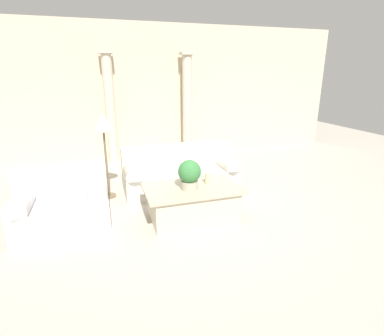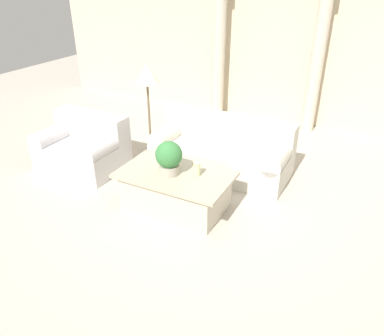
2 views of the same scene
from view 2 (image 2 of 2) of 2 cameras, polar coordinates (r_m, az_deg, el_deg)
ground_plane at (r=5.10m, az=0.77°, el=-4.12°), size 16.00×16.00×0.00m
wall_back at (r=7.51m, az=12.96°, el=18.93°), size 10.00×0.06×3.20m
sofa_long at (r=5.61m, az=4.67°, el=2.73°), size 2.02×0.87×0.79m
loveseat at (r=5.93m, az=-16.17°, el=3.24°), size 1.24×0.87×0.79m
coffee_table at (r=4.74m, az=-2.52°, el=-3.35°), size 1.40×0.82×0.49m
potted_plant at (r=4.51m, az=-3.54°, el=1.66°), size 0.33×0.33×0.42m
pillar_candle at (r=4.53m, az=0.77°, el=-0.16°), size 0.08×0.08×0.17m
floor_lamp at (r=5.86m, az=-6.87°, el=13.40°), size 0.37×0.37×1.47m
column_left at (r=7.63m, az=4.16°, el=17.33°), size 0.32×0.32×2.53m
column_right at (r=7.11m, az=18.52°, el=15.22°), size 0.32×0.32×2.53m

